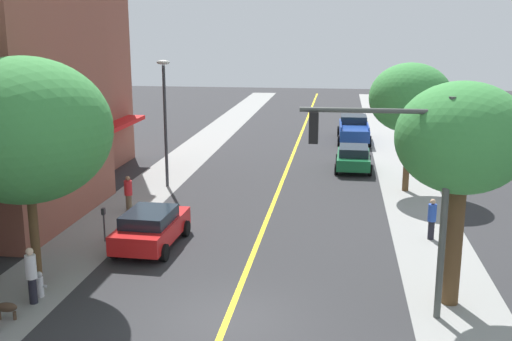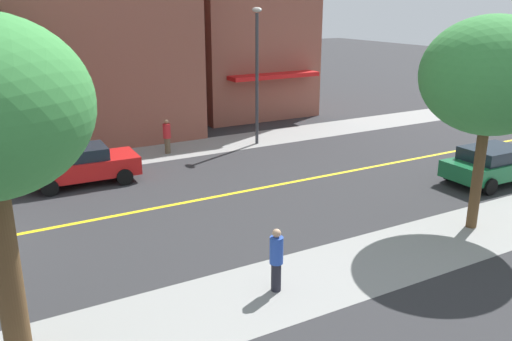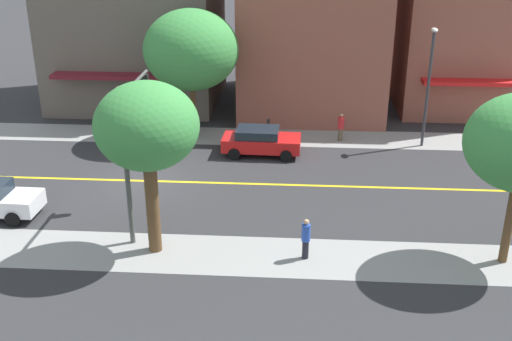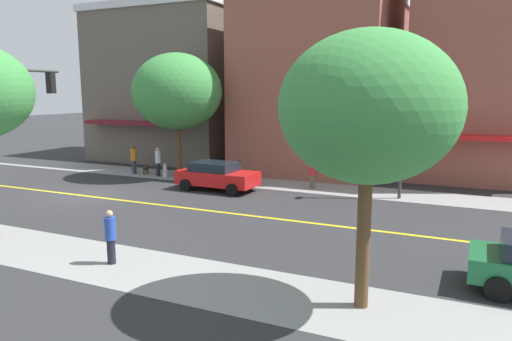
{
  "view_description": "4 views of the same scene",
  "coord_description": "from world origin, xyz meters",
  "px_view_note": "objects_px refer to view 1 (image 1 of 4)",
  "views": [
    {
      "loc": [
        3.09,
        -16.02,
        8.27
      ],
      "look_at": [
        -0.66,
        10.85,
        1.91
      ],
      "focal_mm": 42.86,
      "sensor_mm": 36.0,
      "label": 1
    },
    {
      "loc": [
        16.81,
        1.72,
        6.9
      ],
      "look_at": [
        2.36,
        9.89,
        1.61
      ],
      "focal_mm": 37.27,
      "sensor_mm": 36.0,
      "label": 2
    },
    {
      "loc": [
        27.38,
        7.44,
        12.36
      ],
      "look_at": [
        1.56,
        5.68,
        1.38
      ],
      "focal_mm": 43.03,
      "sensor_mm": 36.0,
      "label": 3
    },
    {
      "loc": [
        17.42,
        17.63,
        5.19
      ],
      "look_at": [
        -0.8,
        9.3,
        1.81
      ],
      "focal_mm": 32.99,
      "sensor_mm": 36.0,
      "label": 4
    }
  ],
  "objects_px": {
    "pedestrian_red_shirt": "(128,193)",
    "street_tree_left_near": "(462,140)",
    "pedestrian_blue_shirt": "(432,218)",
    "parking_meter": "(104,220)",
    "blue_pickup_truck": "(354,129)",
    "pedestrian_white_shirt": "(31,274)",
    "traffic_light_mast": "(402,174)",
    "green_sedan_right_curb": "(353,157)",
    "fire_hydrant": "(40,284)",
    "red_sedan_left_curb": "(151,227)",
    "small_dog": "(4,307)",
    "street_tree_left_far": "(25,130)",
    "street_tree_right_corner": "(410,98)",
    "street_lamp": "(165,110)"
  },
  "relations": [
    {
      "from": "pedestrian_red_shirt",
      "to": "street_tree_left_near",
      "type": "bearing_deg",
      "value": -7.75
    },
    {
      "from": "pedestrian_blue_shirt",
      "to": "pedestrian_red_shirt",
      "type": "bearing_deg",
      "value": 141.5
    },
    {
      "from": "parking_meter",
      "to": "pedestrian_red_shirt",
      "type": "relative_size",
      "value": 0.84
    },
    {
      "from": "blue_pickup_truck",
      "to": "pedestrian_white_shirt",
      "type": "distance_m",
      "value": 31.06
    },
    {
      "from": "traffic_light_mast",
      "to": "green_sedan_right_curb",
      "type": "xyz_separation_m",
      "value": [
        -0.93,
        18.88,
        -3.5
      ]
    },
    {
      "from": "parking_meter",
      "to": "fire_hydrant",
      "type": "bearing_deg",
      "value": -91.04
    },
    {
      "from": "parking_meter",
      "to": "green_sedan_right_curb",
      "type": "xyz_separation_m",
      "value": [
        9.94,
        14.0,
        -0.14
      ]
    },
    {
      "from": "pedestrian_blue_shirt",
      "to": "blue_pickup_truck",
      "type": "bearing_deg",
      "value": 67.75
    },
    {
      "from": "street_tree_left_near",
      "to": "pedestrian_blue_shirt",
      "type": "relative_size",
      "value": 4.07
    },
    {
      "from": "red_sedan_left_curb",
      "to": "blue_pickup_truck",
      "type": "relative_size",
      "value": 0.7
    },
    {
      "from": "small_dog",
      "to": "pedestrian_white_shirt",
      "type": "bearing_deg",
      "value": -110.95
    },
    {
      "from": "street_tree_left_far",
      "to": "red_sedan_left_curb",
      "type": "bearing_deg",
      "value": 57.94
    },
    {
      "from": "pedestrian_white_shirt",
      "to": "green_sedan_right_curb",
      "type": "bearing_deg",
      "value": 1.32
    },
    {
      "from": "street_tree_left_near",
      "to": "parking_meter",
      "type": "distance_m",
      "value": 13.84
    },
    {
      "from": "street_tree_left_far",
      "to": "fire_hydrant",
      "type": "relative_size",
      "value": 8.92
    },
    {
      "from": "pedestrian_red_shirt",
      "to": "small_dog",
      "type": "height_order",
      "value": "pedestrian_red_shirt"
    },
    {
      "from": "street_tree_left_near",
      "to": "street_tree_left_far",
      "type": "xyz_separation_m",
      "value": [
        -13.15,
        -0.57,
        0.07
      ]
    },
    {
      "from": "traffic_light_mast",
      "to": "small_dog",
      "type": "relative_size",
      "value": 8.18
    },
    {
      "from": "fire_hydrant",
      "to": "pedestrian_white_shirt",
      "type": "relative_size",
      "value": 0.46
    },
    {
      "from": "blue_pickup_truck",
      "to": "small_dog",
      "type": "height_order",
      "value": "blue_pickup_truck"
    },
    {
      "from": "red_sedan_left_curb",
      "to": "small_dog",
      "type": "height_order",
      "value": "red_sedan_left_curb"
    },
    {
      "from": "street_tree_left_near",
      "to": "red_sedan_left_curb",
      "type": "xyz_separation_m",
      "value": [
        -10.59,
        3.52,
        -4.31
      ]
    },
    {
      "from": "street_tree_right_corner",
      "to": "street_lamp",
      "type": "relative_size",
      "value": 0.99
    },
    {
      "from": "street_lamp",
      "to": "pedestrian_white_shirt",
      "type": "distance_m",
      "value": 14.76
    },
    {
      "from": "street_tree_left_near",
      "to": "green_sedan_right_curb",
      "type": "xyz_separation_m",
      "value": [
        -2.67,
        17.84,
        -4.33
      ]
    },
    {
      "from": "street_tree_left_near",
      "to": "street_lamp",
      "type": "bearing_deg",
      "value": 134.91
    },
    {
      "from": "red_sedan_left_curb",
      "to": "blue_pickup_truck",
      "type": "bearing_deg",
      "value": -16.58
    },
    {
      "from": "fire_hydrant",
      "to": "street_tree_left_near",
      "type": "bearing_deg",
      "value": 5.94
    },
    {
      "from": "street_tree_right_corner",
      "to": "street_lamp",
      "type": "bearing_deg",
      "value": -176.28
    },
    {
      "from": "street_tree_left_near",
      "to": "pedestrian_white_shirt",
      "type": "xyz_separation_m",
      "value": [
        -12.68,
        -1.8,
        -4.14
      ]
    },
    {
      "from": "blue_pickup_truck",
      "to": "parking_meter",
      "type": "bearing_deg",
      "value": 156.14
    },
    {
      "from": "street_tree_left_near",
      "to": "red_sedan_left_curb",
      "type": "distance_m",
      "value": 11.96
    },
    {
      "from": "small_dog",
      "to": "street_tree_left_far",
      "type": "bearing_deg",
      "value": -92.53
    },
    {
      "from": "pedestrian_red_shirt",
      "to": "green_sedan_right_curb",
      "type": "bearing_deg",
      "value": 67.05
    },
    {
      "from": "small_dog",
      "to": "pedestrian_red_shirt",
      "type": "bearing_deg",
      "value": -96.27
    },
    {
      "from": "red_sedan_left_curb",
      "to": "small_dog",
      "type": "relative_size",
      "value": 5.43
    },
    {
      "from": "street_tree_left_near",
      "to": "street_lamp",
      "type": "xyz_separation_m",
      "value": [
        -12.58,
        12.62,
        -1.01
      ]
    },
    {
      "from": "pedestrian_blue_shirt",
      "to": "small_dog",
      "type": "height_order",
      "value": "pedestrian_blue_shirt"
    },
    {
      "from": "green_sedan_right_curb",
      "to": "pedestrian_red_shirt",
      "type": "bearing_deg",
      "value": 134.18
    },
    {
      "from": "street_tree_left_far",
      "to": "pedestrian_blue_shirt",
      "type": "bearing_deg",
      "value": 25.81
    },
    {
      "from": "blue_pickup_truck",
      "to": "pedestrian_blue_shirt",
      "type": "height_order",
      "value": "blue_pickup_truck"
    },
    {
      "from": "street_tree_left_far",
      "to": "green_sedan_right_curb",
      "type": "bearing_deg",
      "value": 60.35
    },
    {
      "from": "street_tree_left_near",
      "to": "fire_hydrant",
      "type": "xyz_separation_m",
      "value": [
        -12.71,
        -1.32,
        -4.69
      ]
    },
    {
      "from": "street_tree_right_corner",
      "to": "street_lamp",
      "type": "height_order",
      "value": "street_lamp"
    },
    {
      "from": "traffic_light_mast",
      "to": "green_sedan_right_curb",
      "type": "height_order",
      "value": "traffic_light_mast"
    },
    {
      "from": "street_tree_left_near",
      "to": "fire_hydrant",
      "type": "relative_size",
      "value": 8.14
    },
    {
      "from": "traffic_light_mast",
      "to": "fire_hydrant",
      "type": "bearing_deg",
      "value": 1.44
    },
    {
      "from": "blue_pickup_truck",
      "to": "traffic_light_mast",
      "type": "bearing_deg",
      "value": -179.23
    },
    {
      "from": "pedestrian_red_shirt",
      "to": "red_sedan_left_curb",
      "type": "bearing_deg",
      "value": -37.19
    },
    {
      "from": "pedestrian_blue_shirt",
      "to": "street_tree_left_near",
      "type": "bearing_deg",
      "value": -121.69
    }
  ]
}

